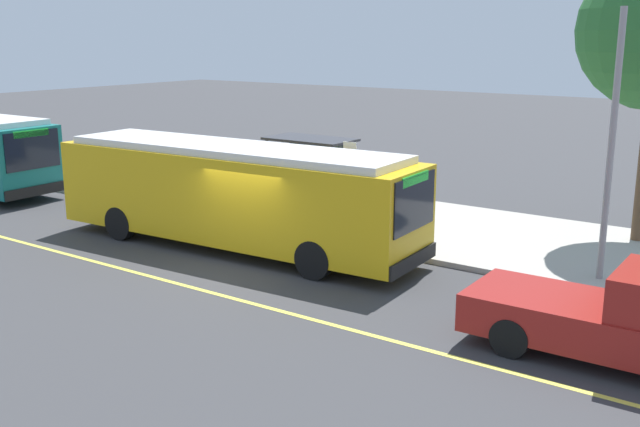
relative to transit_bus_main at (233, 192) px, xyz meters
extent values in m
plane|color=#38383A|center=(1.41, -1.01, -1.62)|extent=(120.00, 120.00, 0.00)
cube|color=#A8A399|center=(1.41, 4.99, -1.54)|extent=(44.00, 6.40, 0.15)
cube|color=#E0D64C|center=(1.41, -3.21, -1.61)|extent=(36.00, 0.14, 0.01)
cube|color=gold|center=(-0.02, -0.01, -0.07)|extent=(11.33, 3.08, 2.40)
cube|color=silver|center=(-0.02, -0.01, 1.23)|extent=(10.42, 2.78, 0.20)
cube|color=black|center=(5.60, 0.26, 0.37)|extent=(0.14, 2.17, 1.34)
cube|color=black|center=(-0.08, 1.28, 0.22)|extent=(9.86, 0.51, 1.06)
cube|color=black|center=(-0.08, 1.28, -1.05)|extent=(10.65, 0.54, 0.28)
cube|color=#26D83F|center=(5.61, 0.26, 0.95)|extent=(0.10, 1.40, 0.24)
cube|color=black|center=(5.62, 0.26, -1.09)|extent=(0.20, 2.50, 0.36)
cylinder|color=black|center=(3.40, 1.31, -1.12)|extent=(1.01, 0.33, 1.00)
cylinder|color=black|center=(3.51, -1.00, -1.12)|extent=(1.01, 0.33, 1.00)
cylinder|color=black|center=(-3.43, 0.98, -1.12)|extent=(1.01, 0.33, 1.00)
cylinder|color=black|center=(-3.32, -1.32, -1.12)|extent=(1.01, 0.33, 1.00)
cube|color=black|center=(-9.37, 0.00, 0.37)|extent=(0.08, 2.17, 1.34)
cube|color=#26D83F|center=(-9.36, 0.00, 0.95)|extent=(0.06, 1.40, 0.24)
cube|color=black|center=(-9.35, 0.00, -1.09)|extent=(0.13, 2.50, 0.36)
cylinder|color=black|center=(-11.35, 1.12, -1.12)|extent=(1.00, 0.30, 1.00)
cube|color=maroon|center=(10.80, -1.65, -0.94)|extent=(5.43, 2.07, 0.75)
cylinder|color=black|center=(9.17, -0.77, -1.24)|extent=(0.76, 0.25, 0.76)
cylinder|color=black|center=(9.19, -2.57, -1.24)|extent=(0.76, 0.25, 0.76)
cylinder|color=#333338|center=(0.85, 4.97, -0.27)|extent=(0.10, 0.10, 2.40)
cylinder|color=#333338|center=(0.85, 3.67, -0.27)|extent=(0.10, 0.10, 2.40)
cylinder|color=#333338|center=(-1.75, 4.97, -0.27)|extent=(0.10, 0.10, 2.40)
cylinder|color=#333338|center=(-1.75, 3.67, -0.27)|extent=(0.10, 0.10, 2.40)
cube|color=#333338|center=(-0.45, 4.32, 0.97)|extent=(2.90, 1.60, 0.08)
cube|color=#4C606B|center=(-0.45, 4.97, -0.27)|extent=(2.47, 0.04, 2.16)
cube|color=navy|center=(-1.75, 4.32, -0.31)|extent=(0.06, 1.11, 1.82)
cube|color=brown|center=(-0.75, 4.36, -1.02)|extent=(1.60, 0.44, 0.06)
cube|color=brown|center=(-0.75, 4.60, -0.74)|extent=(1.60, 0.05, 0.44)
cube|color=#333338|center=(-1.47, 4.36, -1.24)|extent=(0.08, 0.40, 0.45)
cube|color=#333338|center=(-0.03, 4.36, -1.24)|extent=(0.08, 0.40, 0.45)
cylinder|color=#333338|center=(2.27, 2.54, -0.07)|extent=(0.07, 0.07, 2.80)
cube|color=white|center=(2.27, 2.52, 1.03)|extent=(0.44, 0.03, 0.56)
cube|color=red|center=(2.27, 2.50, 1.03)|extent=(0.40, 0.01, 0.16)
cylinder|color=#282D47|center=(-0.84, 3.09, -1.04)|extent=(0.14, 0.14, 0.85)
cylinder|color=#282D47|center=(-0.84, 2.91, -1.04)|extent=(0.14, 0.14, 0.85)
cube|color=red|center=(-0.84, 3.00, -0.31)|extent=(0.24, 0.40, 0.62)
sphere|color=tan|center=(-0.84, 3.00, 0.11)|extent=(0.22, 0.22, 0.22)
cylinder|color=gray|center=(9.41, 2.72, 1.73)|extent=(0.16, 0.16, 6.40)
camera|label=1|loc=(13.77, -15.26, 4.31)|focal=41.66mm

